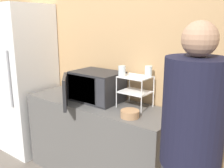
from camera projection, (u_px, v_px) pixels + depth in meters
The scene contains 9 objects.
wall_back at pixel (115, 61), 2.81m from camera, with size 8.00×0.06×2.60m.
counter at pixel (98, 141), 2.78m from camera, with size 1.70×0.56×0.90m.
microwave at pixel (96, 86), 2.69m from camera, with size 0.54×0.69×0.32m.
dish_rack at pixel (135, 85), 2.46m from camera, with size 0.30×0.24×0.32m.
glass_front_left at pixel (122, 71), 2.43m from camera, with size 0.07×0.07×0.10m.
glass_back_right at pixel (149, 71), 2.43m from camera, with size 0.07×0.07×0.10m.
bowl at pixel (130, 114), 2.25m from camera, with size 0.17×0.17×0.07m.
person at pixel (191, 138), 1.69m from camera, with size 0.41×0.41×1.75m.
refrigerator at pixel (25, 80), 3.34m from camera, with size 0.66×0.66×1.95m.
Camera 1 is at (1.65, -1.65, 1.74)m, focal length 40.00 mm.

